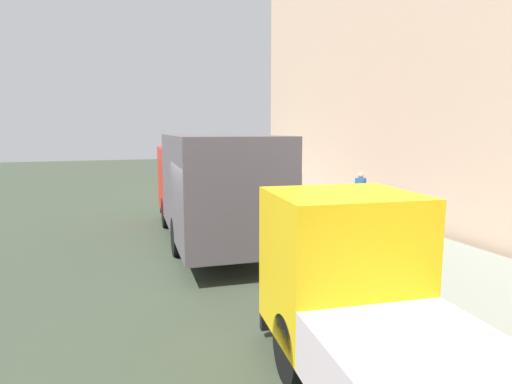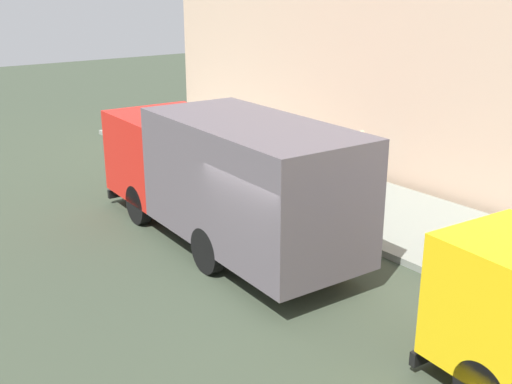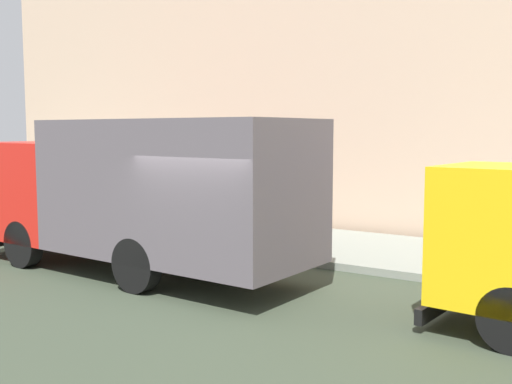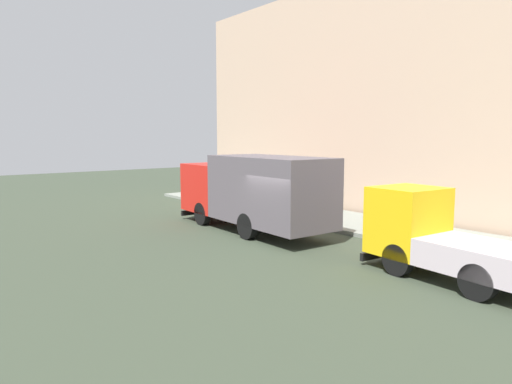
{
  "view_description": "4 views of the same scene",
  "coord_description": "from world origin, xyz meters",
  "px_view_note": "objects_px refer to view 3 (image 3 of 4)",
  "views": [
    {
      "loc": [
        -2.23,
        -9.78,
        3.28
      ],
      "look_at": [
        1.75,
        1.75,
        1.53
      ],
      "focal_mm": 30.65,
      "sensor_mm": 36.0,
      "label": 1
    },
    {
      "loc": [
        -7.1,
        -8.81,
        5.86
      ],
      "look_at": [
        1.47,
        2.37,
        1.14
      ],
      "focal_mm": 43.66,
      "sensor_mm": 36.0,
      "label": 2
    },
    {
      "loc": [
        -8.4,
        -6.26,
        2.94
      ],
      "look_at": [
        1.6,
        0.21,
        1.72
      ],
      "focal_mm": 42.5,
      "sensor_mm": 36.0,
      "label": 3
    },
    {
      "loc": [
        -10.97,
        -12.1,
        3.89
      ],
      "look_at": [
        0.75,
        2.47,
        1.63
      ],
      "focal_mm": 31.86,
      "sensor_mm": 36.0,
      "label": 4
    }
  ],
  "objects_px": {
    "pedestrian_standing": "(249,196)",
    "traffic_cone_orange": "(84,212)",
    "large_utility_truck": "(136,190)",
    "pedestrian_walking": "(172,197)"
  },
  "relations": [
    {
      "from": "pedestrian_standing",
      "to": "traffic_cone_orange",
      "type": "xyz_separation_m",
      "value": [
        -2.61,
        4.07,
        -0.47
      ]
    },
    {
      "from": "pedestrian_standing",
      "to": "large_utility_truck",
      "type": "bearing_deg",
      "value": 115.81
    },
    {
      "from": "pedestrian_walking",
      "to": "pedestrian_standing",
      "type": "bearing_deg",
      "value": -44.84
    },
    {
      "from": "large_utility_truck",
      "to": "traffic_cone_orange",
      "type": "xyz_separation_m",
      "value": [
        3.03,
        5.06,
        -1.19
      ]
    },
    {
      "from": "large_utility_truck",
      "to": "pedestrian_walking",
      "type": "relative_size",
      "value": 4.83
    },
    {
      "from": "pedestrian_standing",
      "to": "traffic_cone_orange",
      "type": "relative_size",
      "value": 2.17
    },
    {
      "from": "large_utility_truck",
      "to": "pedestrian_standing",
      "type": "xyz_separation_m",
      "value": [
        5.64,
        0.98,
        -0.72
      ]
    },
    {
      "from": "pedestrian_walking",
      "to": "traffic_cone_orange",
      "type": "distance_m",
      "value": 2.84
    },
    {
      "from": "large_utility_truck",
      "to": "pedestrian_walking",
      "type": "xyz_separation_m",
      "value": [
        3.86,
        2.4,
        -0.65
      ]
    },
    {
      "from": "pedestrian_standing",
      "to": "pedestrian_walking",
      "type": "bearing_deg",
      "value": 67.39
    }
  ]
}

